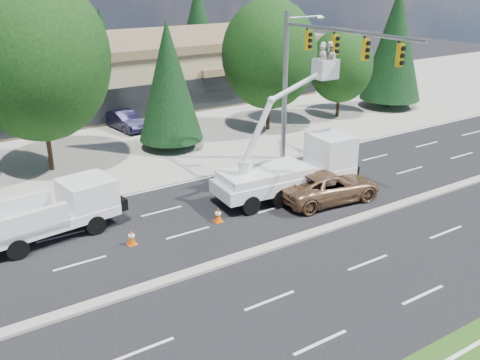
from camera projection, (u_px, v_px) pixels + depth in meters
ground at (224, 263)px, 22.00m from camera, size 140.00×140.00×0.00m
concrete_apron at (76, 141)px, 37.60m from camera, size 140.00×22.00×0.01m
road_median at (224, 262)px, 21.98m from camera, size 120.00×0.55×0.12m
strip_mall at (36, 78)px, 44.33m from camera, size 50.40×15.40×5.50m
tree_front_d at (37, 59)px, 29.74m from camera, size 8.15×8.15×11.31m
tree_front_e at (169, 81)px, 34.56m from camera, size 4.26×4.26×8.39m
tree_front_f at (269, 54)px, 38.21m from camera, size 6.85×6.85×9.51m
tree_front_g at (341, 66)px, 42.29m from camera, size 5.05×5.05×7.01m
tree_front_h at (395, 43)px, 44.83m from camera, size 5.14×5.14×10.14m
tree_back_c at (102, 40)px, 58.33m from camera, size 3.81×3.81×7.51m
tree_back_d at (198, 22)px, 63.90m from camera, size 5.06×5.06×9.97m
signal_mast at (309, 67)px, 30.33m from camera, size 2.76×10.16×9.00m
utility_pickup at (59, 215)px, 24.05m from camera, size 6.24×2.95×2.30m
bucket_truck at (297, 164)px, 28.16m from camera, size 7.92×2.95×7.90m
traffic_cone_b at (132, 237)px, 23.37m from camera, size 0.40×0.40×0.70m
traffic_cone_c at (218, 215)px, 25.49m from camera, size 0.40×0.40×0.70m
traffic_cone_d at (306, 186)px, 28.83m from camera, size 0.40×0.40×0.70m
minivan at (329, 186)px, 27.69m from camera, size 5.81×3.17×1.55m
parked_car_east at (125, 120)px, 39.98m from camera, size 2.01×4.43×1.41m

